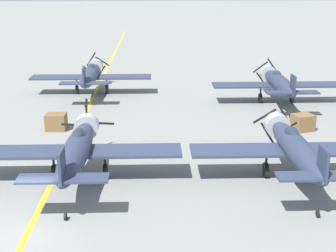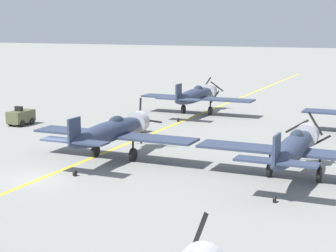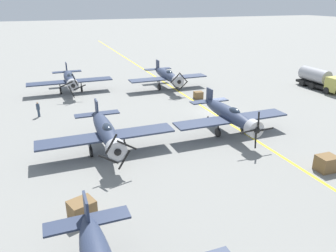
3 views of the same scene
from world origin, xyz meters
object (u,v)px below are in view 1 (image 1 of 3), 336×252
object	(u,v)px
airplane_far_right	(278,83)
airplane_mid_center	(77,149)
airplane_mid_right	(295,147)
airplane_far_center	(91,75)
supply_crate_mid_lane	(303,123)
supply_crate_by_tanker	(56,122)

from	to	relation	value
airplane_far_right	airplane_mid_center	bearing A→B (deg)	-121.43
airplane_mid_center	airplane_far_right	bearing A→B (deg)	31.06
airplane_mid_center	airplane_mid_right	size ratio (longest dim) A/B	1.00
airplane_far_center	supply_crate_mid_lane	world-z (taller)	airplane_far_center
airplane_mid_center	supply_crate_by_tanker	bearing A→B (deg)	93.06
airplane_far_center	airplane_mid_right	bearing A→B (deg)	-44.18
airplane_far_center	supply_crate_mid_lane	xyz separation A→B (m)	(17.74, -11.87, -1.38)
airplane_mid_right	supply_crate_by_tanker	bearing A→B (deg)	157.23
airplane_far_right	supply_crate_mid_lane	distance (m)	7.97
airplane_mid_center	airplane_far_right	xyz separation A→B (m)	(15.91, 16.68, 0.00)
airplane_mid_right	supply_crate_mid_lane	world-z (taller)	airplane_mid_right
airplane_far_right	airplane_far_center	bearing A→B (deg)	179.45
airplane_far_center	supply_crate_mid_lane	distance (m)	21.39
airplane_mid_center	supply_crate_by_tanker	xyz separation A→B (m)	(-3.18, 9.59, -1.37)
airplane_far_center	airplane_mid_right	distance (m)	25.30
airplane_far_center	supply_crate_by_tanker	size ratio (longest dim) A/B	7.85
airplane_far_center	airplane_mid_center	size ratio (longest dim) A/B	1.00
airplane_far_center	airplane_mid_center	bearing A→B (deg)	-73.73
airplane_mid_center	supply_crate_by_tanker	size ratio (longest dim) A/B	7.85
airplane_far_center	supply_crate_by_tanker	bearing A→B (deg)	-85.69
airplane_far_right	supply_crate_mid_lane	world-z (taller)	airplane_far_right
airplane_mid_center	supply_crate_by_tanker	world-z (taller)	airplane_mid_center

